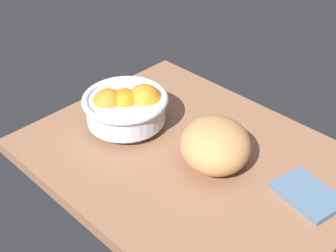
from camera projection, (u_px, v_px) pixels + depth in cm
name	position (u px, v px, depth cm)	size (l,w,h in cm)	color
ground_plane	(190.00, 160.00, 104.41)	(72.14, 56.16, 3.00)	#8D6146
fruit_bowl	(126.00, 106.00, 109.49)	(20.47, 20.47, 10.73)	silver
bread_loaf	(215.00, 145.00, 98.33)	(16.96, 15.32, 10.34)	tan
napkin_folded	(308.00, 195.00, 92.55)	(12.94, 9.05, 1.29)	slate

